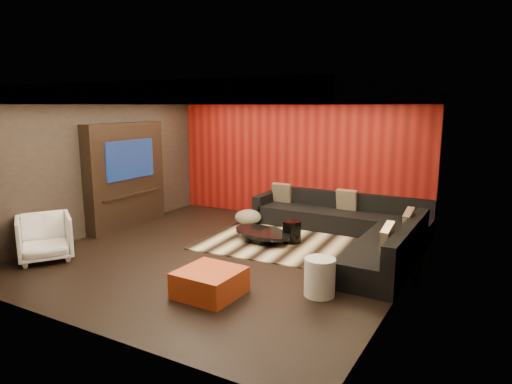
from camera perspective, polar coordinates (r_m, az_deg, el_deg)
The scene contains 26 objects.
floor at distance 7.99m, azimuth -4.04°, elevation -8.00°, with size 6.00×6.00×0.02m, color black.
ceiling at distance 7.56m, azimuth -4.33°, elevation 12.66°, with size 6.00×6.00×0.02m, color silver.
wall_back at distance 10.26m, azimuth 5.19°, elevation 4.32°, with size 6.00×0.02×2.80m, color black.
wall_left at distance 9.63m, azimuth -19.29°, elevation 3.30°, with size 0.02×6.00×2.80m, color black.
wall_right at distance 6.50m, azimuth 18.50°, elevation -0.10°, with size 0.02×6.00×2.80m, color black.
red_feature_wall at distance 10.23m, azimuth 5.10°, elevation 4.29°, with size 5.98×0.05×2.78m, color #6B0C0A.
soffit_back at distance 9.91m, azimuth 4.57°, elevation 11.56°, with size 6.00×0.60×0.22m, color silver.
soffit_front at distance 5.52m, azimuth -20.42°, elevation 11.39°, with size 6.00×0.60×0.22m, color silver.
soffit_left at distance 9.33m, azimuth -18.51°, elevation 11.08°, with size 0.60×4.80×0.22m, color silver.
soffit_right at distance 6.46m, azimuth 16.46°, elevation 11.47°, with size 0.60×4.80×0.22m, color silver.
cove_back at distance 9.61m, azimuth 3.68°, elevation 11.06°, with size 4.80×0.08×0.04m, color #FFD899.
cove_front at distance 5.74m, azimuth -17.73°, elevation 10.62°, with size 4.80×0.08×0.04m, color #FFD899.
cove_left at distance 9.08m, azimuth -17.01°, elevation 10.61°, with size 0.08×4.80×0.04m, color #FFD899.
cove_right at distance 6.54m, azimuth 13.47°, elevation 10.82°, with size 0.08×4.80×0.04m, color #FFD899.
tv_surround at distance 9.96m, azimuth -15.99°, elevation 1.99°, with size 0.30×2.00×2.20m, color black.
tv_screen at distance 9.80m, azimuth -15.44°, elevation 3.94°, with size 0.04×1.30×0.80m, color black.
tv_shelf at distance 9.92m, azimuth -15.22°, elevation -0.36°, with size 0.04×1.60×0.04m, color black.
rug at distance 8.82m, azimuth 7.55°, elevation -6.09°, with size 4.00×3.00×0.02m, color beige.
coffee_table at distance 8.63m, azimuth 0.81°, elevation -5.58°, with size 1.25×1.25×0.21m, color black.
drum_stool at distance 8.61m, azimuth 4.49°, elevation -4.95°, with size 0.35×0.35×0.41m, color black.
striped_pouf at distance 9.87m, azimuth -0.99°, elevation -3.14°, with size 0.57×0.57×0.31m, color beige.
white_side_table at distance 6.37m, azimuth 7.97°, elevation -10.48°, with size 0.42×0.42×0.53m, color silver.
orange_ottoman at distance 6.39m, azimuth -5.79°, elevation -11.19°, with size 0.80×0.80×0.36m, color #A34615.
armchair at distance 8.44m, azimuth -24.92°, elevation -5.17°, with size 0.82×0.85×0.77m, color white.
sectional_sofa at distance 8.82m, azimuth 12.29°, elevation -4.54°, with size 3.65×3.50×0.75m.
throw_pillows at distance 8.70m, azimuth 11.57°, elevation -2.29°, with size 3.29×2.80×0.50m.
Camera 1 is at (4.19, -6.28, 2.59)m, focal length 32.00 mm.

